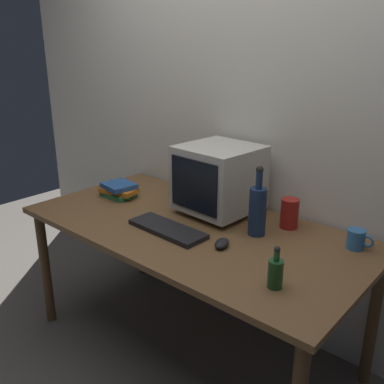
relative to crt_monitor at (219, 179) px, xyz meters
The scene contains 11 objects.
ground_plane 0.97m from the crt_monitor, 87.74° to the right, with size 6.00×6.00×0.00m, color #56514C.
back_wall 0.41m from the crt_monitor, 88.15° to the left, with size 4.00×0.08×2.50m, color silver.
desk 0.35m from the crt_monitor, 87.74° to the right, with size 1.77×0.89×0.75m.
crt_monitor is the anchor object (origin of this frame).
keyboard 0.40m from the crt_monitor, 95.66° to the right, with size 0.42×0.15×0.02m, color black.
computer_mouse 0.45m from the crt_monitor, 49.84° to the right, with size 0.06×0.10×0.04m, color black.
bottle_tall 0.33m from the crt_monitor, 17.75° to the right, with size 0.08×0.08×0.34m.
bottle_short 0.78m from the crt_monitor, 36.03° to the right, with size 0.06×0.06×0.17m.
book_stack 0.65m from the crt_monitor, 161.84° to the right, with size 0.24×0.18×0.09m.
mug 0.75m from the crt_monitor, ahead, with size 0.12×0.08×0.09m.
metal_canister 0.41m from the crt_monitor, 11.06° to the left, with size 0.09×0.09×0.15m, color #A51E19.
Camera 1 is at (1.30, -1.49, 1.62)m, focal length 39.74 mm.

